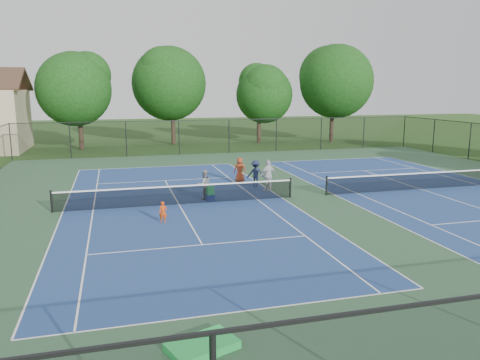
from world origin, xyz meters
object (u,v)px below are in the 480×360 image
object	(u,v)px
tree_back_d	(333,78)
ball_crate	(210,198)
tree_back_a	(78,85)
child_player	(163,212)
tree_back_b	(172,80)
instructor	(204,184)
bystander_a	(268,175)
bystander_b	(256,173)
bystander_c	(240,170)
ball_hopper	(210,191)
tree_back_c	(259,91)

from	to	relation	value
tree_back_d	ball_crate	bearing A→B (deg)	-127.81
tree_back_a	tree_back_d	xyz separation A→B (m)	(26.00, 0.00, 0.79)
tree_back_d	child_player	distance (m)	34.87
child_player	ball_crate	bearing A→B (deg)	58.66
tree_back_b	tree_back_a	bearing A→B (deg)	-167.47
instructor	ball_crate	bearing A→B (deg)	101.21
bystander_a	bystander_b	size ratio (longest dim) A/B	1.14
tree_back_a	bystander_b	distance (m)	24.08
tree_back_d	bystander_a	distance (m)	27.17
tree_back_b	bystander_c	bearing A→B (deg)	-86.06
tree_back_b	bystander_b	size ratio (longest dim) A/B	6.35
tree_back_a	ball_hopper	xyz separation A→B (m)	(7.69, -23.60, -5.50)
instructor	ball_hopper	xyz separation A→B (m)	(0.21, -0.48, -0.24)
tree_back_b	bystander_a	distance (m)	24.88
tree_back_c	tree_back_d	xyz separation A→B (m)	(8.00, -1.00, 1.34)
instructor	bystander_b	distance (m)	4.25
tree_back_d	instructor	distance (m)	30.24
ball_crate	tree_back_a	bearing A→B (deg)	108.04
tree_back_b	bystander_c	distance (m)	22.04
bystander_a	tree_back_a	bearing A→B (deg)	-81.01
child_player	bystander_c	size ratio (longest dim) A/B	0.61
tree_back_d	bystander_b	size ratio (longest dim) A/B	6.57
tree_back_c	tree_back_b	bearing A→B (deg)	173.66
tree_back_d	ball_hopper	bearing A→B (deg)	-127.81
child_player	tree_back_b	bearing A→B (deg)	89.63
bystander_a	tree_back_b	bearing A→B (deg)	-102.62
child_player	ball_hopper	bearing A→B (deg)	58.66
ball_hopper	tree_back_c	bearing A→B (deg)	67.25
tree_back_d	bystander_a	world-z (taller)	tree_back_d
tree_back_d	instructor	size ratio (longest dim) A/B	6.63
instructor	ball_crate	distance (m)	0.81
tree_back_a	bystander_b	size ratio (longest dim) A/B	5.80
tree_back_a	child_player	size ratio (longest dim) A/B	9.73
tree_back_c	bystander_a	size ratio (longest dim) A/B	4.68
ball_hopper	tree_back_a	bearing A→B (deg)	108.04
tree_back_b	ball_crate	distance (m)	26.43
tree_back_a	tree_back_b	xyz separation A→B (m)	(9.00, 2.00, 0.56)
child_player	instructor	bearing A→B (deg)	64.36
tree_back_b	instructor	distance (m)	25.83
tree_back_c	ball_hopper	world-z (taller)	tree_back_c
instructor	bystander_b	bearing A→B (deg)	-158.97
tree_back_a	bystander_a	xyz separation A→B (m)	(11.35, -22.10, -5.14)
tree_back_d	tree_back_c	bearing A→B (deg)	172.87
tree_back_d	bystander_a	size ratio (longest dim) A/B	5.78
tree_back_d	ball_crate	xyz separation A→B (m)	(-18.31, -23.60, -6.66)
tree_back_a	bystander_c	bearing A→B (deg)	-61.42
child_player	ball_crate	distance (m)	4.42
bystander_b	ball_hopper	bearing A→B (deg)	44.23
tree_back_a	ball_hopper	distance (m)	25.42
tree_back_a	bystander_c	size ratio (longest dim) A/B	5.93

